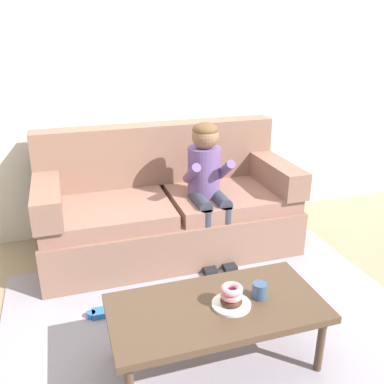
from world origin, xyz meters
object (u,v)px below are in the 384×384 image
at_px(couch, 167,208).
at_px(mug, 259,291).
at_px(person_child, 207,178).
at_px(donut, 231,300).
at_px(coffee_table, 217,311).
at_px(toy_controller, 105,313).

height_order(couch, mug, couch).
xyz_separation_m(person_child, donut, (-0.29, -1.21, -0.25)).
relative_size(coffee_table, mug, 12.85).
relative_size(coffee_table, person_child, 1.05).
xyz_separation_m(person_child, toy_controller, (-0.91, -0.58, -0.65)).
height_order(couch, donut, couch).
distance_m(couch, coffee_table, 1.40).
height_order(coffee_table, toy_controller, coffee_table).
height_order(donut, toy_controller, donut).
height_order(couch, person_child, person_child).
distance_m(couch, donut, 1.42).
xyz_separation_m(couch, mug, (0.16, -1.40, 0.08)).
bearing_deg(mug, couch, 96.62).
height_order(coffee_table, person_child, person_child).
relative_size(coffee_table, donut, 9.64).
bearing_deg(donut, coffee_table, 160.78).
distance_m(coffee_table, mug, 0.26).
distance_m(couch, toy_controller, 1.07).
distance_m(couch, mug, 1.41).
bearing_deg(mug, toy_controller, 142.69).
height_order(donut, mug, mug).
bearing_deg(toy_controller, donut, -41.92).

